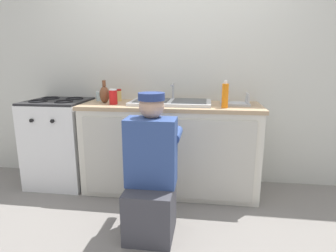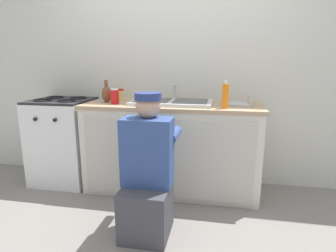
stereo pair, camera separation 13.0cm
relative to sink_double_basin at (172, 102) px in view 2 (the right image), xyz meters
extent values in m
plane|color=gray|center=(0.00, -0.30, -0.93)|extent=(12.00, 12.00, 0.00)
cube|color=silver|center=(0.00, 0.35, 0.32)|extent=(6.00, 0.10, 2.50)
cube|color=silver|center=(0.00, 0.00, -0.49)|extent=(1.74, 0.60, 0.88)
cube|color=beige|center=(-0.42, -0.31, -0.49)|extent=(0.77, 0.02, 0.77)
cube|color=beige|center=(0.42, -0.31, -0.49)|extent=(0.77, 0.02, 0.77)
cube|color=tan|center=(0.00, 0.00, -0.04)|extent=(1.78, 0.62, 0.04)
cube|color=silver|center=(0.00, 0.00, 0.00)|extent=(0.80, 0.44, 0.03)
cube|color=#4C4F51|center=(-0.19, 0.00, 0.01)|extent=(0.33, 0.35, 0.01)
cube|color=#4C4F51|center=(0.19, 0.00, 0.01)|extent=(0.33, 0.35, 0.01)
cylinder|color=#B7BABF|center=(0.00, 0.19, 0.07)|extent=(0.02, 0.02, 0.18)
cylinder|color=#B7BABF|center=(0.00, 0.11, 0.16)|extent=(0.02, 0.16, 0.02)
cube|color=white|center=(-1.22, 0.00, -0.48)|extent=(0.62, 0.60, 0.90)
cube|color=#262628|center=(-1.22, 0.00, -0.02)|extent=(0.61, 0.59, 0.02)
torus|color=black|center=(-1.36, -0.12, 0.00)|extent=(0.19, 0.19, 0.02)
torus|color=black|center=(-1.08, -0.12, 0.00)|extent=(0.19, 0.19, 0.02)
torus|color=black|center=(-1.36, 0.12, 0.00)|extent=(0.19, 0.19, 0.02)
torus|color=black|center=(-1.08, 0.12, 0.00)|extent=(0.19, 0.19, 0.02)
cylinder|color=black|center=(-1.33, -0.31, -0.16)|extent=(0.04, 0.02, 0.04)
cylinder|color=black|center=(-1.11, -0.31, -0.16)|extent=(0.04, 0.02, 0.04)
cube|color=#3F3F47|center=(-0.05, -0.85, -0.73)|extent=(0.36, 0.40, 0.40)
cube|color=#334C8C|center=(-0.05, -0.79, -0.27)|extent=(0.38, 0.22, 0.52)
sphere|color=tan|center=(-0.05, -0.75, 0.07)|extent=(0.19, 0.19, 0.19)
cylinder|color=navy|center=(-0.05, -0.75, 0.14)|extent=(0.20, 0.20, 0.06)
cube|color=navy|center=(-0.05, -0.66, 0.13)|extent=(0.13, 0.09, 0.02)
cylinder|color=#334C8C|center=(-0.22, -0.59, -0.18)|extent=(0.08, 0.30, 0.08)
cylinder|color=#334C8C|center=(0.12, -0.59, -0.18)|extent=(0.08, 0.30, 0.08)
ellipsoid|color=brown|center=(-0.68, -0.02, 0.07)|extent=(0.10, 0.10, 0.17)
cylinder|color=brown|center=(-0.68, -0.02, 0.18)|extent=(0.04, 0.04, 0.06)
cylinder|color=#ADC6CC|center=(-0.79, 0.11, 0.03)|extent=(0.06, 0.06, 0.10)
cylinder|color=red|center=(-0.56, -0.11, 0.05)|extent=(0.08, 0.08, 0.14)
cylinder|color=white|center=(-0.56, -0.11, 0.13)|extent=(0.08, 0.08, 0.01)
cylinder|color=#DBB760|center=(-0.59, 0.13, 0.04)|extent=(0.07, 0.07, 0.11)
cylinder|color=#B21E19|center=(-0.59, 0.13, 0.10)|extent=(0.07, 0.07, 0.02)
cylinder|color=orange|center=(0.52, -0.17, 0.09)|extent=(0.06, 0.06, 0.22)
cylinder|color=white|center=(0.52, -0.17, 0.22)|extent=(0.03, 0.03, 0.03)
cube|color=#B2B7BC|center=(0.63, 0.03, -0.01)|extent=(0.28, 0.22, 0.02)
cube|color=#B2B7BC|center=(0.51, 0.03, 0.04)|extent=(0.01, 0.21, 0.10)
cube|color=#B2B7BC|center=(0.75, 0.03, 0.04)|extent=(0.01, 0.21, 0.10)
camera|label=1|loc=(0.35, -2.77, 0.40)|focal=30.00mm
camera|label=2|loc=(0.48, -2.75, 0.40)|focal=30.00mm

